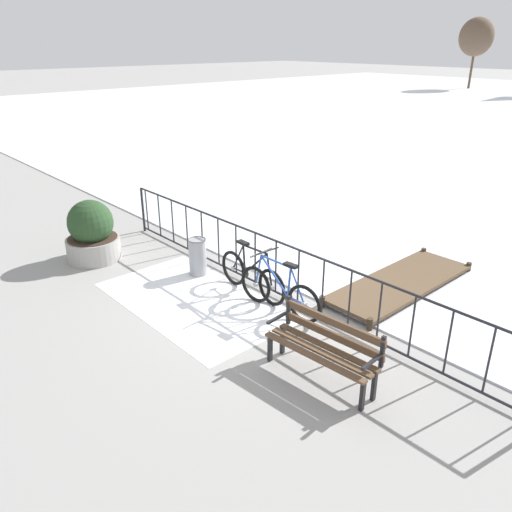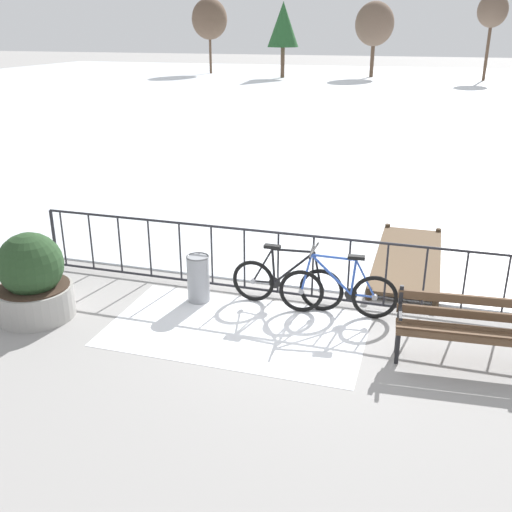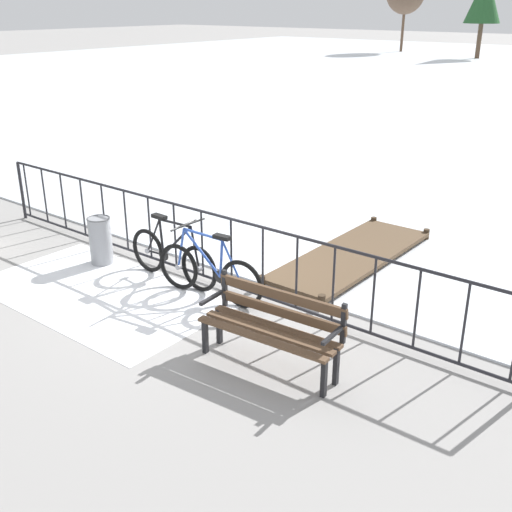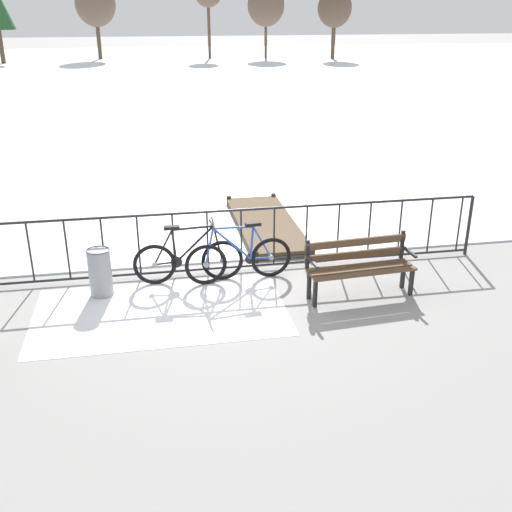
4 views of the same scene
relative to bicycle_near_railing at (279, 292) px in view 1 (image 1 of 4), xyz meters
The scene contains 10 objects.
ground_plane 0.68m from the bicycle_near_railing, 141.76° to the left, with size 160.00×160.00×0.00m, color gray.
snow_patch 1.56m from the bicycle_near_railing, 146.19° to the right, with size 3.54×2.02×0.01m, color white.
railing_fence 0.60m from the bicycle_near_railing, 141.76° to the left, with size 9.06×0.06×1.07m.
bicycle_near_railing is the anchor object (origin of this frame).
bicycle_second 0.79m from the bicycle_near_railing, behind, with size 1.71×0.52×0.97m.
park_bench 1.86m from the bicycle_near_railing, 25.60° to the right, with size 1.63×0.60×0.89m.
planter_with_shrub 4.36m from the bicycle_near_railing, 162.76° to the right, with size 1.09×1.09×1.26m.
trash_bin 2.11m from the bicycle_near_railing, behind, with size 0.35×0.35×0.73m.
wooden_dock 2.44m from the bicycle_near_railing, 68.81° to the left, with size 1.10×3.32×0.20m.
tree_extra 47.07m from the bicycle_near_railing, 113.16° to the left, with size 3.04×3.04×6.17m.
Camera 1 is at (5.73, -5.63, 4.20)m, focal length 35.45 mm.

